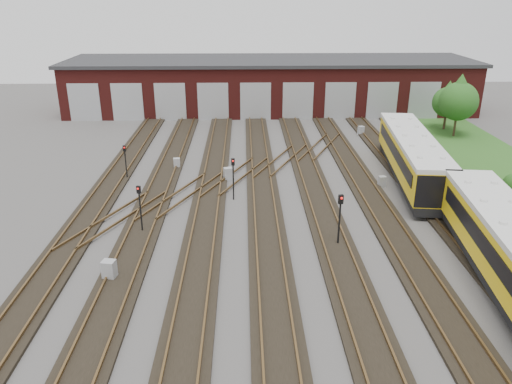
{
  "coord_description": "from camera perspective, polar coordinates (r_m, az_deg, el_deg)",
  "views": [
    {
      "loc": [
        -3.4,
        -24.4,
        14.25
      ],
      "look_at": [
        -2.64,
        5.97,
        2.0
      ],
      "focal_mm": 35.0,
      "sensor_mm": 36.0,
      "label": 1
    }
  ],
  "objects": [
    {
      "name": "ground",
      "position": [
        28.46,
        5.69,
        -8.21
      ],
      "size": [
        120.0,
        120.0,
        0.0
      ],
      "primitive_type": "plane",
      "color": "#423F3D",
      "rests_on": "ground"
    },
    {
      "name": "track_network",
      "position": [
        28.89,
        5.23,
        -7.45
      ],
      "size": [
        30.4,
        70.0,
        0.33
      ],
      "color": "black",
      "rests_on": "ground"
    },
    {
      "name": "maintenance_shed",
      "position": [
        65.4,
        1.6,
        12.23
      ],
      "size": [
        51.0,
        12.5,
        6.35
      ],
      "color": "#531714",
      "rests_on": "ground"
    },
    {
      "name": "signal_mast_0",
      "position": [
        41.49,
        -14.72,
        3.82
      ],
      "size": [
        0.27,
        0.25,
        2.85
      ],
      "rotation": [
        0.0,
        0.0,
        0.23
      ],
      "color": "black",
      "rests_on": "ground"
    },
    {
      "name": "signal_mast_1",
      "position": [
        31.77,
        -13.13,
        -1.27
      ],
      "size": [
        0.27,
        0.25,
        3.18
      ],
      "rotation": [
        0.0,
        0.0,
        -0.21
      ],
      "color": "black",
      "rests_on": "ground"
    },
    {
      "name": "signal_mast_2",
      "position": [
        36.02,
        -2.63,
        2.12
      ],
      "size": [
        0.26,
        0.24,
        3.18
      ],
      "rotation": [
        0.0,
        0.0,
        0.03
      ],
      "color": "black",
      "rests_on": "ground"
    },
    {
      "name": "signal_mast_3",
      "position": [
        29.74,
        9.57,
        -2.42
      ],
      "size": [
        0.31,
        0.29,
        3.3
      ],
      "rotation": [
        0.0,
        0.0,
        0.2
      ],
      "color": "black",
      "rests_on": "ground"
    },
    {
      "name": "relay_cabinet_0",
      "position": [
        27.76,
        -16.41,
        -8.58
      ],
      "size": [
        0.77,
        0.68,
        1.13
      ],
      "primitive_type": "cube",
      "rotation": [
        0.0,
        0.0,
        -0.19
      ],
      "color": "#9A9C9F",
      "rests_on": "ground"
    },
    {
      "name": "relay_cabinet_1",
      "position": [
        43.64,
        -9.04,
        3.26
      ],
      "size": [
        0.6,
        0.52,
        0.91
      ],
      "primitive_type": "cube",
      "rotation": [
        0.0,
        0.0,
        0.13
      ],
      "color": "#9A9C9F",
      "rests_on": "ground"
    },
    {
      "name": "relay_cabinet_2",
      "position": [
        40.33,
        -3.21,
        2.05
      ],
      "size": [
        0.79,
        0.72,
        1.07
      ],
      "primitive_type": "cube",
      "rotation": [
        0.0,
        0.0,
        0.33
      ],
      "color": "#9A9C9F",
      "rests_on": "ground"
    },
    {
      "name": "relay_cabinet_3",
      "position": [
        54.62,
        11.9,
        6.88
      ],
      "size": [
        0.71,
        0.66,
        0.95
      ],
      "primitive_type": "cube",
      "rotation": [
        0.0,
        0.0,
        0.4
      ],
      "color": "#9A9C9F",
      "rests_on": "ground"
    },
    {
      "name": "relay_cabinet_4",
      "position": [
        40.22,
        14.19,
        1.17
      ],
      "size": [
        0.6,
        0.53,
        0.86
      ],
      "primitive_type": "cube",
      "rotation": [
        0.0,
        0.0,
        0.22
      ],
      "color": "#9A9C9F",
      "rests_on": "ground"
    },
    {
      "name": "tree_0",
      "position": [
        56.07,
        22.21,
        10.05
      ],
      "size": [
        3.95,
        3.95,
        6.54
      ],
      "color": "#362718",
      "rests_on": "ground"
    },
    {
      "name": "tree_1",
      "position": [
        58.79,
        21.09,
        9.94
      ],
      "size": [
        3.25,
        3.25,
        5.38
      ],
      "color": "#362718",
      "rests_on": "ground"
    },
    {
      "name": "bush_2",
      "position": [
        64.67,
        18.35,
        8.63
      ],
      "size": [
        1.1,
        1.1,
        1.1
      ],
      "primitive_type": "sphere",
      "color": "#214D16",
      "rests_on": "ground"
    }
  ]
}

